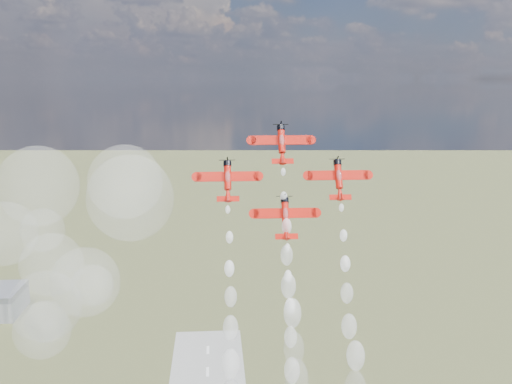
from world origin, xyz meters
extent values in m
cylinder|color=red|center=(18.68, 15.68, 103.80)|extent=(1.54, 4.14, 5.74)
cylinder|color=black|center=(18.68, 17.19, 106.48)|extent=(1.76, 2.07, 1.82)
cube|color=red|center=(18.68, 16.18, 103.90)|extent=(13.41, 1.29, 2.03)
cube|color=white|center=(15.05, 16.29, 103.83)|extent=(5.28, 0.32, 0.54)
cube|color=white|center=(22.30, 16.29, 103.83)|extent=(5.28, 0.32, 0.54)
cube|color=red|center=(18.68, 13.11, 99.57)|extent=(4.84, 0.71, 1.12)
cube|color=red|center=(18.68, 12.29, 99.78)|extent=(0.15, 2.33, 2.16)
ellipsoid|color=silver|center=(18.68, 15.10, 104.00)|extent=(1.21, 2.27, 2.90)
cone|color=red|center=(18.68, 13.64, 100.28)|extent=(1.54, 2.74, 3.24)
cylinder|color=red|center=(6.52, 11.51, 96.38)|extent=(1.54, 4.14, 5.74)
cylinder|color=black|center=(6.52, 13.02, 99.06)|extent=(1.76, 2.07, 1.82)
cube|color=red|center=(6.52, 12.01, 96.48)|extent=(13.41, 1.29, 2.03)
cube|color=white|center=(2.89, 12.12, 96.41)|extent=(5.28, 0.32, 0.54)
cube|color=white|center=(10.15, 12.12, 96.41)|extent=(5.28, 0.32, 0.54)
cube|color=red|center=(6.52, 8.94, 92.15)|extent=(4.84, 0.71, 1.12)
cube|color=red|center=(6.52, 8.12, 92.36)|extent=(0.15, 2.33, 2.16)
ellipsoid|color=silver|center=(6.52, 10.93, 96.58)|extent=(1.21, 2.27, 2.90)
cone|color=red|center=(6.52, 9.47, 92.86)|extent=(1.54, 2.74, 3.24)
cylinder|color=red|center=(30.84, 11.51, 96.38)|extent=(1.54, 4.14, 5.74)
cylinder|color=black|center=(30.84, 13.02, 99.06)|extent=(1.76, 2.07, 1.82)
cube|color=red|center=(30.84, 12.01, 96.48)|extent=(13.41, 1.29, 2.03)
cube|color=white|center=(27.21, 12.12, 96.41)|extent=(5.28, 0.32, 0.54)
cube|color=white|center=(34.46, 12.12, 96.41)|extent=(5.28, 0.32, 0.54)
cube|color=red|center=(30.84, 8.94, 92.15)|extent=(4.84, 0.71, 1.12)
cube|color=red|center=(30.84, 8.12, 92.36)|extent=(0.15, 2.33, 2.16)
ellipsoid|color=silver|center=(30.84, 10.93, 96.58)|extent=(1.21, 2.27, 2.90)
cone|color=red|center=(30.84, 9.47, 92.86)|extent=(1.54, 2.74, 3.24)
cylinder|color=red|center=(18.68, 7.34, 88.96)|extent=(1.54, 4.14, 5.74)
cylinder|color=black|center=(18.68, 8.85, 91.64)|extent=(1.76, 2.07, 1.82)
cube|color=red|center=(18.68, 7.84, 89.06)|extent=(13.41, 1.29, 2.03)
cube|color=white|center=(15.05, 7.95, 88.99)|extent=(5.28, 0.32, 0.54)
cube|color=white|center=(22.30, 7.95, 88.99)|extent=(5.28, 0.32, 0.54)
cube|color=red|center=(18.68, 4.78, 84.73)|extent=(4.84, 0.71, 1.12)
cube|color=red|center=(18.68, 3.95, 84.94)|extent=(0.15, 2.33, 2.16)
ellipsoid|color=silver|center=(18.68, 6.76, 89.16)|extent=(1.21, 2.27, 2.90)
cone|color=red|center=(18.68, 5.30, 85.44)|extent=(1.54, 2.74, 3.24)
sphere|color=white|center=(18.72, 12.16, 97.35)|extent=(1.05, 1.05, 1.05)
sphere|color=white|center=(18.52, 9.17, 92.19)|extent=(1.56, 1.56, 1.56)
sphere|color=white|center=(18.81, 6.00, 86.60)|extent=(2.08, 2.08, 2.08)
sphere|color=white|center=(18.49, 2.97, 81.18)|extent=(2.59, 2.59, 2.59)
sphere|color=white|center=(18.50, -0.35, 75.63)|extent=(3.10, 3.10, 3.10)
sphere|color=white|center=(19.05, -2.87, 70.76)|extent=(3.61, 3.61, 3.61)
sphere|color=white|center=(18.93, -6.51, 64.80)|extent=(4.12, 4.12, 4.12)
sphere|color=white|center=(19.25, -8.78, 59.54)|extent=(4.63, 4.63, 4.63)
sphere|color=white|center=(6.41, 8.07, 89.98)|extent=(1.05, 1.05, 1.05)
sphere|color=white|center=(6.66, 5.02, 84.72)|extent=(1.56, 1.56, 1.56)
sphere|color=white|center=(6.47, 1.61, 78.99)|extent=(2.08, 2.08, 2.08)
sphere|color=white|center=(6.64, -0.96, 73.84)|extent=(2.59, 2.59, 2.59)
sphere|color=white|center=(6.46, -4.59, 68.65)|extent=(3.10, 3.10, 3.10)
sphere|color=white|center=(6.27, -7.70, 62.51)|extent=(3.61, 3.61, 3.61)
sphere|color=white|center=(30.89, 7.94, 90.06)|extent=(1.05, 1.05, 1.05)
sphere|color=white|center=(30.88, 5.07, 84.61)|extent=(1.56, 1.56, 1.56)
sphere|color=white|center=(30.68, 1.81, 79.40)|extent=(2.08, 2.08, 2.08)
sphere|color=white|center=(30.55, -1.02, 74.00)|extent=(2.59, 2.59, 2.59)
sphere|color=white|center=(30.47, -4.15, 68.08)|extent=(3.10, 3.10, 3.10)
sphere|color=white|center=(31.14, -7.57, 63.34)|extent=(3.61, 3.61, 3.61)
sphere|color=white|center=(18.78, 3.90, 82.58)|extent=(1.05, 1.05, 1.05)
sphere|color=white|center=(18.58, 0.93, 77.26)|extent=(1.56, 1.56, 1.56)
sphere|color=white|center=(18.61, -2.52, 72.01)|extent=(2.08, 2.08, 2.08)
sphere|color=white|center=(18.42, -5.23, 66.62)|extent=(2.59, 2.59, 2.59)
sphere|color=white|center=(18.34, -8.49, 61.15)|extent=(3.10, 3.10, 3.10)
sphere|color=white|center=(-45.92, 24.87, 81.34)|extent=(15.20, 15.20, 15.20)
sphere|color=white|center=(-40.00, 34.40, 79.62)|extent=(11.13, 11.13, 11.13)
sphere|color=white|center=(-39.84, 31.93, 60.17)|extent=(18.18, 18.18, 18.18)
sphere|color=white|center=(-34.62, 21.23, 74.60)|extent=(14.82, 14.82, 14.82)
sphere|color=white|center=(-41.32, 36.26, 54.30)|extent=(10.90, 10.90, 10.90)
sphere|color=white|center=(-18.61, 33.15, 92.03)|extent=(18.72, 18.72, 18.72)
sphere|color=white|center=(-26.28, 17.50, 71.39)|extent=(16.01, 16.01, 16.01)
sphere|color=white|center=(-37.89, 26.15, 92.46)|extent=(19.08, 19.08, 19.08)
sphere|color=white|center=(-28.29, 34.39, 64.63)|extent=(10.82, 10.82, 10.82)
sphere|color=white|center=(-38.23, 22.35, 57.78)|extent=(13.69, 13.69, 13.69)
sphere|color=white|center=(-15.66, 20.14, 90.43)|extent=(20.03, 20.03, 20.03)
camera|label=1|loc=(3.49, -116.35, 117.32)|focal=42.00mm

